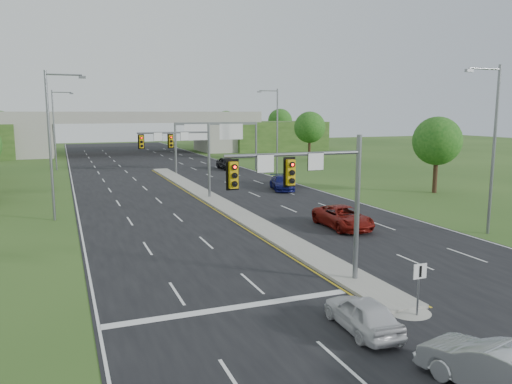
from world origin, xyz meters
The scene contains 25 objects.
ground centered at (0.00, 0.00, 0.00)m, with size 240.00×240.00×0.00m, color #2C4C1B.
road centered at (0.00, 35.00, 0.01)m, with size 24.00×160.00×0.02m, color black.
median centered at (0.00, 23.00, 0.10)m, with size 2.00×54.00×0.16m, color gray.
median_nose centered at (0.00, -4.00, 0.10)m, with size 2.00×2.00×0.16m, color gray.
lane_markings centered at (-0.60, 28.91, 0.02)m, with size 23.72×160.00×0.01m.
signal_mast_near centered at (-2.26, -0.07, 4.73)m, with size 6.62×0.60×7.00m.
signal_mast_far centered at (-2.26, 24.93, 4.73)m, with size 6.62×0.60×7.00m.
keep_right_sign centered at (0.00, -4.53, 1.52)m, with size 0.60×0.13×2.20m.
sign_gantry centered at (6.68, 44.92, 5.24)m, with size 11.58×0.44×6.67m.
overpass centered at (0.00, 80.00, 3.55)m, with size 80.00×14.00×8.10m.
lightpole_l_near centered at (-13.30, -15.00, 6.10)m, with size 2.85×0.25×11.00m.
lightpole_l_mid centered at (-13.30, 20.00, 6.10)m, with size 2.85×0.25×11.00m.
lightpole_l_far centered at (-13.30, 55.00, 6.10)m, with size 2.85×0.25×11.00m.
lightpole_r_near centered at (13.30, 5.00, 6.10)m, with size 2.85×0.25×11.00m.
lightpole_r_far centered at (13.30, 40.00, 6.10)m, with size 2.85×0.25×11.00m.
tree_r_near centered at (22.00, 20.00, 5.18)m, with size 4.80×4.80×7.60m.
tree_r_mid centered at (26.00, 55.00, 5.51)m, with size 5.20×5.20×8.12m.
tree_back_b centered at (-24.00, 94.00, 5.51)m, with size 5.60×5.60×8.32m.
tree_back_c centered at (24.00, 94.00, 5.51)m, with size 5.60×5.60×8.32m.
tree_back_d centered at (38.00, 94.00, 5.84)m, with size 6.00×6.00×8.85m.
car_white centered at (-2.72, -4.78, 0.68)m, with size 1.56×3.87×1.32m, color silver.
car_silver centered at (-1.50, -9.78, 0.78)m, with size 1.61×4.60×1.52m, color #A9AAB0.
car_far_a centered at (5.31, 9.90, 0.78)m, with size 2.51×5.45×1.51m, color maroon.
car_far_b centered at (8.42, 27.16, 0.75)m, with size 2.03×5.00×1.45m, color #0D104E.
car_far_c centered at (8.99, 47.34, 0.86)m, with size 1.99×4.94×1.68m, color black.
Camera 1 is at (-12.72, -19.58, 8.02)m, focal length 35.00 mm.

